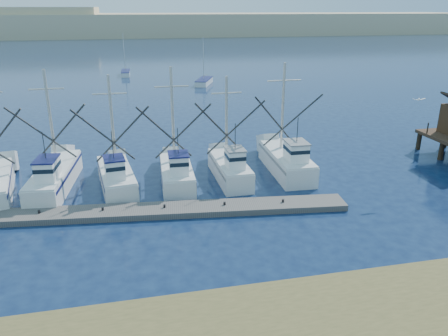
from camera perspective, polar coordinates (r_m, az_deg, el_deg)
The scene contains 7 objects.
ground at distance 25.36m, azimuth 8.72°, elevation -10.46°, with size 500.00×500.00×0.00m, color #0D1A39.
floating_dock at distance 29.61m, azimuth -13.59°, elevation -5.65°, with size 30.45×2.03×0.41m, color #5C5652.
dune_ridge at distance 230.50m, azimuth -10.85°, elevation 17.96°, with size 360.00×60.00×10.00m, color tan.
trawler_fleet at distance 33.89m, azimuth -14.46°, elevation -0.93°, with size 30.27×9.04×9.00m.
sailboat_near at distance 78.78m, azimuth -2.62°, elevation 11.20°, with size 4.21×6.84×8.10m.
sailboat_far at distance 91.39m, azimuth -12.73°, elevation 12.00°, with size 1.74×6.09×8.10m.
flying_gull at distance 35.64m, azimuth 24.10°, elevation 8.17°, with size 1.03×0.19×0.19m.
Camera 1 is at (-8.31, -20.22, 12.85)m, focal length 35.00 mm.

